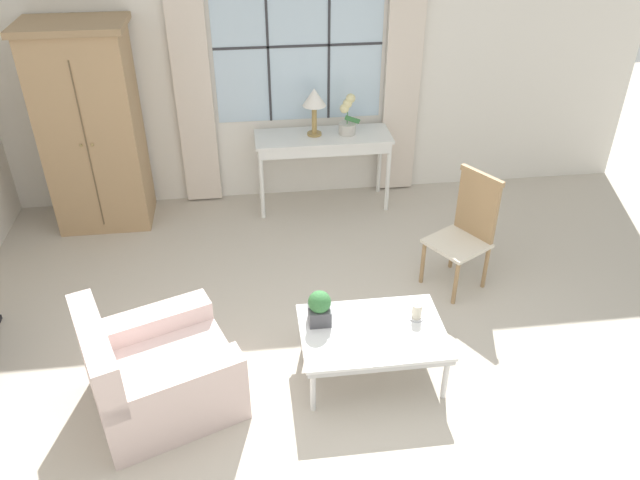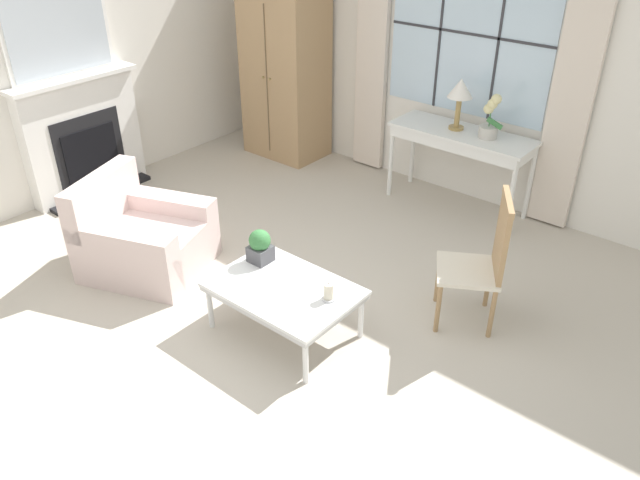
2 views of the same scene
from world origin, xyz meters
name	(u,v)px [view 2 (image 2 of 2)]	position (x,y,z in m)	size (l,w,h in m)	color
ground_plane	(250,328)	(0.00, 0.00, 0.00)	(14.00, 14.00, 0.00)	#BCB2A3
wall_back_windowed	(468,57)	(0.00, 3.02, 1.40)	(7.20, 0.14, 2.80)	silver
wall_left	(62,55)	(-3.03, 0.60, 1.40)	(0.06, 7.20, 2.80)	silver
fireplace	(80,126)	(-2.91, 0.57, 0.72)	(0.34, 1.31, 2.15)	black
armoire	(285,69)	(-2.02, 2.65, 1.00)	(0.95, 0.66, 1.99)	tan
console_table	(462,140)	(0.20, 2.69, 0.71)	(1.38, 0.49, 0.79)	white
table_lamp	(460,92)	(0.12, 2.71, 1.16)	(0.24, 0.24, 0.49)	#9E7F47
potted_orchid	(490,120)	(0.45, 2.70, 0.96)	(0.22, 0.17, 0.42)	#BCB7AD
armchair_upholstered	(143,240)	(-1.27, 0.03, 0.26)	(1.16, 1.12, 0.81)	beige
side_chair_wooden	(485,256)	(1.24, 1.17, 0.57)	(0.60, 0.60, 1.03)	beige
coffee_table	(284,291)	(0.22, 0.14, 0.36)	(1.02, 0.71, 0.40)	silver
potted_plant_small	(260,246)	(-0.14, 0.28, 0.53)	(0.16, 0.16, 0.26)	#4C4C51
pillar_candle	(329,292)	(0.56, 0.23, 0.46)	(0.10, 0.10, 0.14)	silver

